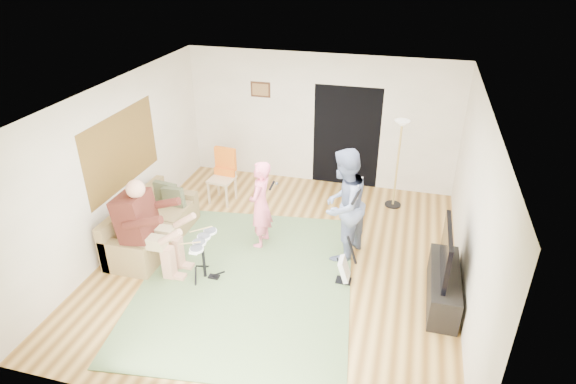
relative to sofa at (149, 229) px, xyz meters
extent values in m
plane|color=brown|center=(2.29, 0.07, -0.26)|extent=(6.00, 6.00, 0.00)
plane|color=white|center=(2.29, 0.07, 2.44)|extent=(6.00, 6.00, 0.00)
plane|color=brown|center=(-0.46, 0.27, 1.29)|extent=(0.00, 2.05, 2.05)
plane|color=black|center=(2.84, 3.06, 0.79)|extent=(2.10, 0.00, 2.10)
cube|color=#3F2314|center=(1.04, 3.06, 1.64)|extent=(0.42, 0.03, 0.32)
cube|color=#547044|center=(1.94, -0.58, -0.25)|extent=(3.58, 4.25, 0.02)
cube|color=olive|center=(0.09, 0.00, -0.07)|extent=(0.79, 1.57, 0.39)
cube|color=olive|center=(-0.25, 0.00, 0.13)|extent=(0.15, 1.94, 0.79)
cube|color=olive|center=(0.09, 0.88, 0.02)|extent=(0.79, 0.18, 0.55)
cube|color=olive|center=(0.09, -0.88, 0.02)|extent=(0.79, 0.18, 0.55)
cube|color=#4A1C14|center=(0.24, -0.65, 0.66)|extent=(0.43, 0.56, 0.71)
sphere|color=tan|center=(0.31, -0.65, 1.13)|extent=(0.28, 0.28, 0.28)
cylinder|color=black|center=(1.29, -0.65, 0.08)|extent=(0.05, 0.05, 0.63)
cube|color=white|center=(1.29, -0.65, 0.38)|extent=(0.12, 0.63, 0.04)
imported|color=pink|center=(1.85, 0.45, 0.50)|extent=(0.39, 0.57, 1.52)
imported|color=slate|center=(3.20, 0.48, 0.67)|extent=(0.95, 1.08, 1.86)
cube|color=black|center=(3.36, -0.22, -0.25)|extent=(0.23, 0.19, 0.03)
cube|color=silver|center=(3.36, -0.22, -0.02)|extent=(0.18, 0.27, 0.36)
cylinder|color=black|center=(3.46, -0.22, 0.34)|extent=(0.19, 0.04, 0.46)
cylinder|color=black|center=(3.92, 2.38, -0.25)|extent=(0.31, 0.31, 0.03)
cylinder|color=tan|center=(3.92, 2.38, 0.58)|extent=(0.04, 0.04, 1.64)
cone|color=white|center=(3.92, 2.38, 1.42)|extent=(0.27, 0.27, 0.11)
cube|color=#CCB084|center=(0.66, 1.67, 0.22)|extent=(0.50, 0.50, 0.04)
cube|color=orange|center=(0.66, 1.87, 0.58)|extent=(0.44, 0.13, 0.45)
cube|color=black|center=(4.79, -0.28, -0.01)|extent=(0.40, 1.40, 0.50)
cube|color=black|center=(4.74, -0.28, 0.59)|extent=(0.06, 1.08, 0.69)
camera|label=1|loc=(4.05, -6.06, 4.36)|focal=30.00mm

